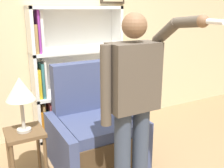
# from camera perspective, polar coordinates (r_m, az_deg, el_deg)

# --- Properties ---
(wall_back) EXTENTS (8.00, 0.11, 2.80)m
(wall_back) POSITION_cam_1_polar(r_m,az_deg,el_deg) (3.79, -7.56, 10.74)
(wall_back) COLOR beige
(wall_back) RESTS_ON ground_plane
(bookcase) EXTENTS (1.27, 0.28, 1.78)m
(bookcase) POSITION_cam_1_polar(r_m,az_deg,el_deg) (3.67, -8.80, 2.06)
(bookcase) COLOR white
(bookcase) RESTS_ON ground_plane
(armchair) EXTENTS (0.95, 0.87, 1.14)m
(armchair) POSITION_cam_1_polar(r_m,az_deg,el_deg) (3.11, -4.01, -10.53)
(armchair) COLOR #4C3823
(armchair) RESTS_ON ground_plane
(person_standing) EXTENTS (0.58, 0.78, 1.72)m
(person_standing) POSITION_cam_1_polar(r_m,az_deg,el_deg) (2.27, 4.64, -3.55)
(person_standing) COLOR #384256
(person_standing) RESTS_ON ground_plane
(side_table) EXTENTS (0.36, 0.36, 0.59)m
(side_table) POSITION_cam_1_polar(r_m,az_deg,el_deg) (2.83, -18.33, -11.99)
(side_table) COLOR brown
(side_table) RESTS_ON ground_plane
(table_lamp) EXTENTS (0.28, 0.28, 0.55)m
(table_lamp) POSITION_cam_1_polar(r_m,az_deg,el_deg) (2.62, -19.38, -1.32)
(table_lamp) COLOR #B7B2A8
(table_lamp) RESTS_ON side_table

